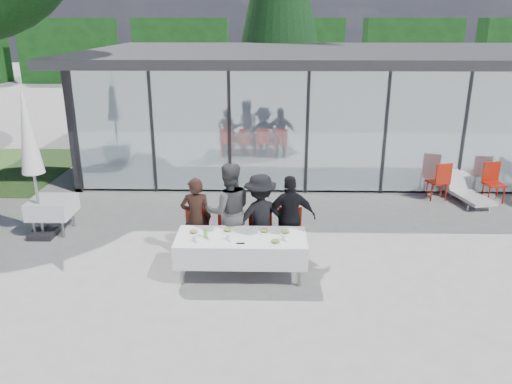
% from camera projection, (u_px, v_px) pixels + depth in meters
% --- Properties ---
extents(ground, '(90.00, 90.00, 0.00)m').
position_uv_depth(ground, '(265.00, 265.00, 9.22)').
color(ground, gray).
rests_on(ground, ground).
extents(pavilion, '(14.80, 8.80, 3.44)m').
position_uv_depth(pavilion, '(328.00, 89.00, 16.18)').
color(pavilion, gray).
rests_on(pavilion, ground).
extents(treeline, '(62.50, 2.00, 4.40)m').
position_uv_depth(treeline, '(239.00, 51.00, 34.98)').
color(treeline, '#113613').
rests_on(treeline, ground).
extents(dining_table, '(2.26, 0.96, 0.75)m').
position_uv_depth(dining_table, '(241.00, 248.00, 8.68)').
color(dining_table, white).
rests_on(dining_table, ground).
extents(diner_a, '(0.62, 0.62, 1.58)m').
position_uv_depth(diner_a, '(196.00, 218.00, 9.31)').
color(diner_a, '#321D16').
rests_on(diner_a, ground).
extents(diner_chair_a, '(0.44, 0.44, 0.97)m').
position_uv_depth(diner_chair_a, '(197.00, 230.00, 9.41)').
color(diner_chair_a, '#B21D0B').
rests_on(diner_chair_a, ground).
extents(diner_b, '(1.08, 1.08, 1.86)m').
position_uv_depth(diner_b, '(229.00, 211.00, 9.25)').
color(diner_b, '#4D4D4D').
rests_on(diner_b, ground).
extents(diner_chair_b, '(0.44, 0.44, 0.97)m').
position_uv_depth(diner_chair_b, '(229.00, 230.00, 9.40)').
color(diner_chair_b, '#B21D0B').
rests_on(diner_chair_b, ground).
extents(diner_c, '(1.34, 1.34, 1.65)m').
position_uv_depth(diner_c, '(260.00, 217.00, 9.28)').
color(diner_c, black).
rests_on(diner_c, ground).
extents(diner_chair_c, '(0.44, 0.44, 0.97)m').
position_uv_depth(diner_chair_c, '(260.00, 231.00, 9.38)').
color(diner_chair_c, '#B21D0B').
rests_on(diner_chair_c, ground).
extents(diner_d, '(1.04, 1.04, 1.62)m').
position_uv_depth(diner_d, '(290.00, 218.00, 9.27)').
color(diner_d, black).
rests_on(diner_d, ground).
extents(diner_chair_d, '(0.44, 0.44, 0.97)m').
position_uv_depth(diner_chair_d, '(290.00, 231.00, 9.37)').
color(diner_chair_d, '#B21D0B').
rests_on(diner_chair_d, ground).
extents(plate_a, '(0.25, 0.25, 0.07)m').
position_uv_depth(plate_a, '(194.00, 232.00, 8.73)').
color(plate_a, white).
rests_on(plate_a, dining_table).
extents(plate_b, '(0.25, 0.25, 0.07)m').
position_uv_depth(plate_b, '(228.00, 230.00, 8.80)').
color(plate_b, white).
rests_on(plate_b, dining_table).
extents(plate_c, '(0.25, 0.25, 0.07)m').
position_uv_depth(plate_c, '(264.00, 231.00, 8.77)').
color(plate_c, white).
rests_on(plate_c, dining_table).
extents(plate_d, '(0.25, 0.25, 0.07)m').
position_uv_depth(plate_d, '(285.00, 232.00, 8.73)').
color(plate_d, white).
rests_on(plate_d, dining_table).
extents(plate_extra, '(0.25, 0.25, 0.07)m').
position_uv_depth(plate_extra, '(275.00, 242.00, 8.35)').
color(plate_extra, white).
rests_on(plate_extra, dining_table).
extents(juice_bottle, '(0.06, 0.06, 0.16)m').
position_uv_depth(juice_bottle, '(206.00, 233.00, 8.54)').
color(juice_bottle, '#7AAC47').
rests_on(juice_bottle, dining_table).
extents(drinking_glasses, '(1.58, 0.15, 0.10)m').
position_uv_depth(drinking_glasses, '(236.00, 238.00, 8.44)').
color(drinking_glasses, silver).
rests_on(drinking_glasses, dining_table).
extents(folded_eyeglasses, '(0.14, 0.03, 0.01)m').
position_uv_depth(folded_eyeglasses, '(241.00, 243.00, 8.34)').
color(folded_eyeglasses, black).
rests_on(folded_eyeglasses, dining_table).
extents(spare_table_left, '(0.86, 0.86, 0.74)m').
position_uv_depth(spare_table_left, '(52.00, 207.00, 10.50)').
color(spare_table_left, white).
rests_on(spare_table_left, ground).
extents(spare_chair_a, '(0.51, 0.51, 0.97)m').
position_uv_depth(spare_chair_a, '(493.00, 180.00, 12.35)').
color(spare_chair_a, '#B21D0B').
rests_on(spare_chair_a, ground).
extents(spare_chair_b, '(0.56, 0.56, 0.97)m').
position_uv_depth(spare_chair_b, '(440.00, 180.00, 12.37)').
color(spare_chair_b, '#B21D0B').
rests_on(spare_chair_b, ground).
extents(market_umbrella, '(0.50, 0.50, 3.00)m').
position_uv_depth(market_umbrella, '(29.00, 144.00, 9.78)').
color(market_umbrella, black).
rests_on(market_umbrella, ground).
extents(lounger, '(0.88, 1.43, 0.72)m').
position_uv_depth(lounger, '(467.00, 191.00, 12.39)').
color(lounger, silver).
rests_on(lounger, ground).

